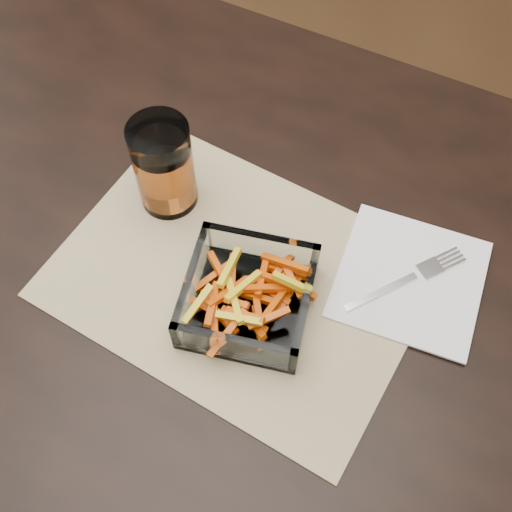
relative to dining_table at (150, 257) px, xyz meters
The scene contains 6 objects.
dining_table is the anchor object (origin of this frame).
placemat 0.18m from the dining_table, ahead, with size 0.45×0.33×0.00m, color tan.
glass_bowl 0.22m from the dining_table, 13.72° to the right, with size 0.18×0.18×0.06m.
tumbler 0.16m from the dining_table, 75.58° to the left, with size 0.08×0.08×0.14m.
napkin 0.37m from the dining_table, 12.91° to the left, with size 0.18×0.18×0.00m, color white.
fork 0.37m from the dining_table, 12.65° to the left, with size 0.12×0.15×0.00m.
Camera 1 is at (0.35, -0.35, 1.47)m, focal length 45.00 mm.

